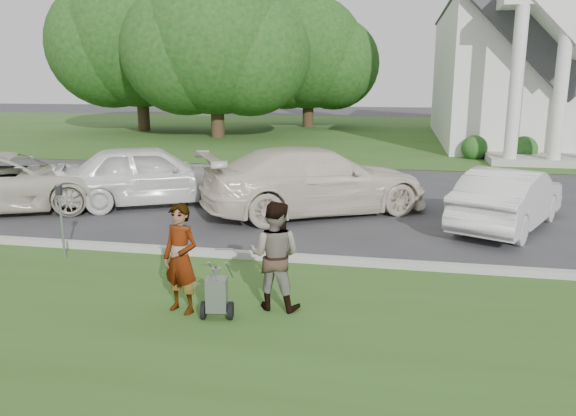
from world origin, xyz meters
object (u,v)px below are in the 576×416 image
(church, at_px, (535,27))
(striping_cart, at_px, (217,295))
(car_a, at_px, (9,182))
(person_right, at_px, (275,256))
(tree_left, at_px, (215,46))
(car_b, at_px, (150,174))
(tree_far, at_px, (139,40))
(tree_back, at_px, (308,58))
(car_d, at_px, (509,198))
(person_left, at_px, (181,260))
(car_c, at_px, (316,180))
(parking_meter_near, at_px, (61,212))

(church, distance_m, striping_cart, 27.44)
(striping_cart, xyz_separation_m, car_a, (-7.38, 5.45, 0.40))
(person_right, bearing_deg, tree_left, -64.27)
(car_b, bearing_deg, tree_far, -2.41)
(striping_cart, xyz_separation_m, person_right, (0.72, 0.54, 0.46))
(tree_left, xyz_separation_m, tree_far, (-6.00, 3.00, 0.58))
(tree_left, height_order, tree_back, tree_left)
(car_d, bearing_deg, car_a, 28.64)
(person_left, xyz_separation_m, car_b, (-3.54, 6.67, 0.02))
(tree_far, xyz_separation_m, car_b, (9.78, -20.34, -4.87))
(church, height_order, car_d, church)
(car_d, bearing_deg, car_c, 18.00)
(person_left, relative_size, car_d, 0.38)
(striping_cart, xyz_separation_m, car_b, (-4.11, 6.81, 0.47))
(church, relative_size, car_d, 5.75)
(church, height_order, tree_back, church)
(parking_meter_near, xyz_separation_m, car_c, (4.14, 4.63, -0.07))
(tree_back, height_order, car_a, tree_back)
(tree_left, distance_m, car_b, 18.26)
(person_right, height_order, parking_meter_near, person_right)
(tree_left, bearing_deg, tree_back, 63.43)
(person_right, bearing_deg, car_a, -25.54)
(tree_back, bearing_deg, car_d, -71.27)
(tree_far, height_order, person_left, tree_far)
(tree_far, xyz_separation_m, car_d, (18.84, -21.05, -5.00))
(tree_far, bearing_deg, car_b, -64.33)
(tree_far, relative_size, car_b, 2.40)
(person_left, bearing_deg, car_d, 66.34)
(church, distance_m, car_d, 20.32)
(tree_back, distance_m, car_c, 26.10)
(striping_cart, bearing_deg, tree_back, 88.23)
(church, relative_size, striping_cart, 25.86)
(car_a, height_order, car_b, car_b)
(person_right, bearing_deg, tree_back, -76.01)
(striping_cart, bearing_deg, car_b, 112.47)
(tree_left, xyz_separation_m, car_a, (0.51, -18.70, -4.36))
(person_left, height_order, car_c, car_c)
(person_right, distance_m, car_b, 7.92)
(tree_left, xyz_separation_m, person_left, (7.31, -24.01, -4.30))
(tree_far, height_order, car_c, tree_far)
(tree_back, xyz_separation_m, car_d, (8.83, -26.05, -4.04))
(tree_left, xyz_separation_m, car_c, (8.32, -17.45, -4.27))
(car_b, xyz_separation_m, car_c, (4.54, -0.10, 0.01))
(striping_cart, bearing_deg, tree_left, 99.42)
(tree_left, distance_m, person_right, 25.50)
(tree_left, relative_size, car_a, 1.96)
(tree_far, height_order, car_b, tree_far)
(person_left, height_order, car_b, car_b)
(tree_left, bearing_deg, parking_meter_near, -79.30)
(tree_back, height_order, person_right, tree_back)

